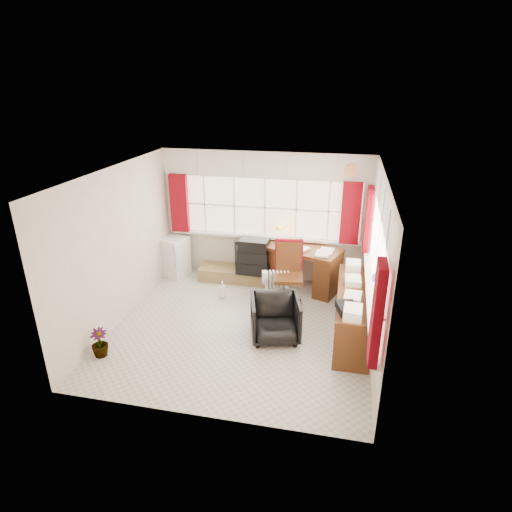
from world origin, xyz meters
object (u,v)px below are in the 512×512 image
Objects in this scene: credenza at (352,312)px; radiator at (277,290)px; office_chair at (275,318)px; task_chair at (289,272)px; desk_lamp at (291,228)px; desk at (301,266)px; mini_fridge at (175,257)px; tv_bench at (235,274)px; crt_tv at (249,256)px.

radiator is at bearing 150.02° from credenza.
task_chair is at bearing 72.93° from office_chair.
radiator is (-0.09, -0.95, -0.84)m from desk_lamp.
office_chair is 1.20m from credenza.
desk_lamp is 1.06m from task_chair.
desk is at bearing 68.95° from office_chair.
desk_lamp is 0.50× the size of mini_fridge.
radiator is (-0.35, -0.71, -0.20)m from desk.
tv_bench is (-1.32, 0.06, -0.33)m from desk.
crt_tv is (-0.80, -0.08, -0.61)m from desk_lamp.
task_chair reaches higher than radiator.
office_chair is 1.13× the size of crt_tv.
office_chair is at bearing -88.31° from desk_lamp.
desk is 2.57m from mini_fridge.
task_chair is at bearing -33.19° from tv_bench.
mini_fridge is at bearing -179.19° from tv_bench.
desk reaches higher than mini_fridge.
tv_bench is at bearing -170.18° from desk_lamp.
crt_tv is at bearing 135.82° from task_chair.
tv_bench is at bearing -158.43° from crt_tv.
mini_fridge is (-2.32, -0.20, -0.70)m from desk_lamp.
task_chair is 1.15m from office_chair.
desk_lamp is at bearing 9.82° from tv_bench.
desk_lamp is 2.21m from credenza.
desk_lamp reaches higher than credenza.
office_chair is at bearing -82.00° from radiator.
mini_fridge is (-2.42, 0.75, -0.23)m from task_chair.
radiator is at bearing -95.70° from desk_lamp.
mini_fridge is (-1.25, -0.02, 0.27)m from tv_bench.
credenza is 2.75m from tv_bench.
office_chair is 1.20× the size of radiator.
office_chair is (-0.04, -1.11, -0.29)m from task_chair.
mini_fridge is (-2.57, 0.04, -0.06)m from desk.
credenza is at bearing -56.72° from desk.
office_chair is 0.94× the size of mini_fridge.
radiator is at bearing 82.98° from office_chair.
tv_bench is (-1.17, 0.77, -0.50)m from task_chair.
desk is at bearing 123.28° from credenza.
credenza is (1.21, -1.71, -0.70)m from desk_lamp.
desk reaches higher than crt_tv.
task_chair is at bearing -17.17° from mini_fridge.
credenza is at bearing -39.03° from crt_tv.
crt_tv is (-2.01, 1.63, 0.09)m from credenza.
desk_lamp is (-0.25, 0.25, 0.64)m from desk.
office_chair is at bearing -162.74° from credenza.
office_chair is at bearing -66.61° from crt_tv.
mini_fridge reaches higher than crt_tv.
crt_tv is (-0.90, 0.87, -0.14)m from task_chair.
crt_tv is (0.27, 0.11, 0.36)m from tv_bench.
credenza is at bearing -23.06° from mini_fridge.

